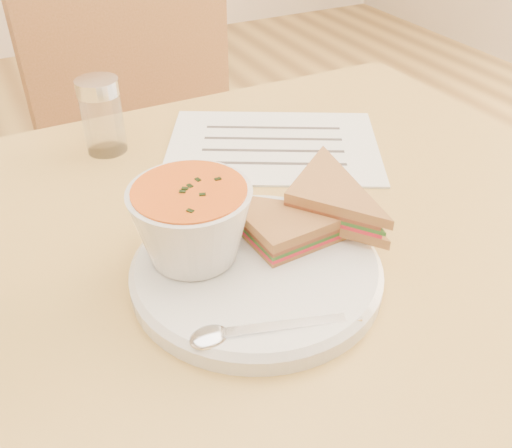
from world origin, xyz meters
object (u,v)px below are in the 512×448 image
dining_table (219,436)px  plate (256,272)px  chair_far (189,192)px  soup_bowl (192,227)px  condiment_shaker (102,116)px

dining_table → plate: size_ratio=4.04×
chair_far → soup_bowl: 0.63m
dining_table → condiment_shaker: (-0.04, 0.24, 0.43)m
chair_far → soup_bowl: size_ratio=8.53×
dining_table → plate: plate is taller
chair_far → condiment_shaker: size_ratio=9.88×
plate → soup_bowl: 0.08m
chair_far → plate: chair_far is taller
chair_far → condiment_shaker: 0.42m
soup_bowl → chair_far: bearing=70.5°
plate → condiment_shaker: size_ratio=2.45×
plate → chair_far: bearing=76.6°
plate → condiment_shaker: 0.34m
dining_table → soup_bowl: soup_bowl is taller
plate → soup_bowl: (-0.05, 0.04, 0.05)m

